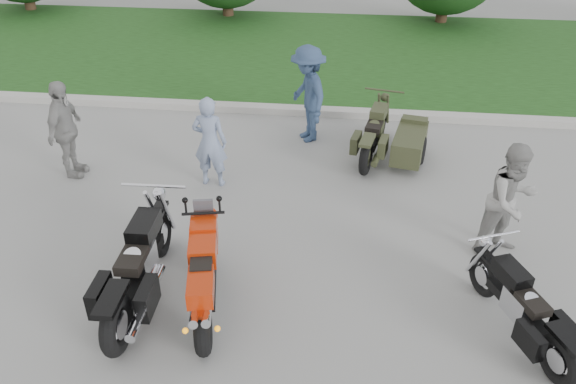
# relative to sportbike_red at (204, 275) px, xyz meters

# --- Properties ---
(ground) EXTENTS (80.00, 80.00, 0.00)m
(ground) POSITION_rel_sportbike_red_xyz_m (0.41, 0.19, -0.56)
(ground) COLOR gray
(ground) RESTS_ON ground
(curb) EXTENTS (60.00, 0.30, 0.15)m
(curb) POSITION_rel_sportbike_red_xyz_m (0.41, 6.19, -0.49)
(curb) COLOR #ACAAA2
(curb) RESTS_ON ground
(grass_strip) EXTENTS (60.00, 8.00, 0.14)m
(grass_strip) POSITION_rel_sportbike_red_xyz_m (0.41, 10.34, -0.49)
(grass_strip) COLOR #286221
(grass_strip) RESTS_ON ground
(sportbike_red) EXTENTS (0.63, 2.00, 0.96)m
(sportbike_red) POSITION_rel_sportbike_red_xyz_m (0.00, 0.00, 0.00)
(sportbike_red) COLOR black
(sportbike_red) RESTS_ON ground
(cruiser_left) EXTENTS (0.45, 2.52, 0.97)m
(cruiser_left) POSITION_rel_sportbike_red_xyz_m (-0.85, 0.05, -0.07)
(cruiser_left) COLOR black
(cruiser_left) RESTS_ON ground
(cruiser_right) EXTENTS (0.93, 1.95, 0.79)m
(cruiser_right) POSITION_rel_sportbike_red_xyz_m (3.80, -0.03, -0.16)
(cruiser_right) COLOR black
(cruiser_right) RESTS_ON ground
(cruiser_sidecar) EXTENTS (1.32, 2.17, 0.84)m
(cruiser_sidecar) POSITION_rel_sportbike_red_xyz_m (2.50, 4.31, -0.17)
(cruiser_sidecar) COLOR black
(cruiser_sidecar) RESTS_ON ground
(person_stripe) EXTENTS (0.60, 0.41, 1.59)m
(person_stripe) POSITION_rel_sportbike_red_xyz_m (-0.64, 3.07, 0.24)
(person_stripe) COLOR #7F8EAC
(person_stripe) RESTS_ON ground
(person_grey) EXTENTS (1.04, 0.97, 1.70)m
(person_grey) POSITION_rel_sportbike_red_xyz_m (3.92, 1.68, 0.29)
(person_grey) COLOR gray
(person_grey) RESTS_ON ground
(person_denim) EXTENTS (1.16, 1.40, 1.89)m
(person_denim) POSITION_rel_sportbike_red_xyz_m (0.83, 4.99, 0.38)
(person_denim) COLOR navy
(person_denim) RESTS_ON ground
(person_back) EXTENTS (0.44, 1.02, 1.73)m
(person_back) POSITION_rel_sportbike_red_xyz_m (-3.16, 3.09, 0.31)
(person_back) COLOR gray
(person_back) RESTS_ON ground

